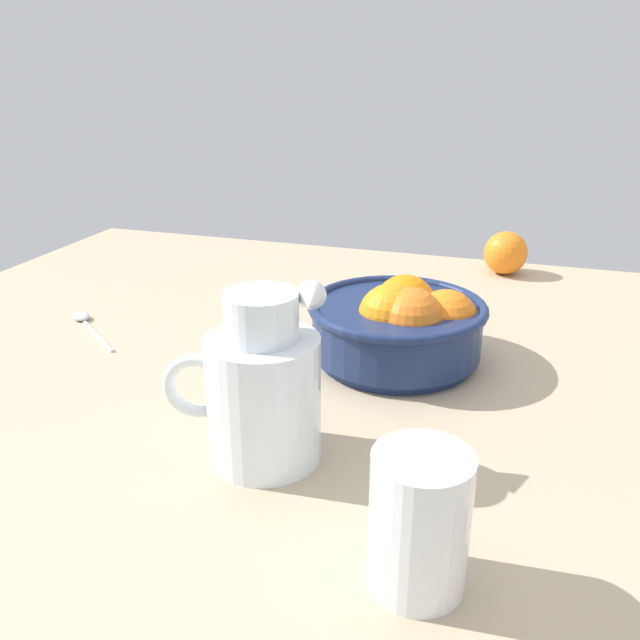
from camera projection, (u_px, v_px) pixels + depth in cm
name	position (u px, v px, depth cm)	size (l,w,h in cm)	color
ground_plane	(323.00, 384.00, 80.22)	(133.67, 109.74, 3.00)	tan
fruit_bowl	(401.00, 323.00, 81.32)	(22.08, 22.08, 10.55)	navy
juice_pitcher	(263.00, 398.00, 60.98)	(15.20, 10.63, 17.31)	white
juice_glass	(419.00, 529.00, 46.28)	(7.14, 7.14, 10.73)	white
loose_orange_0	(506.00, 253.00, 114.90)	(7.49, 7.49, 7.49)	orange
spoon	(89.00, 324.00, 93.06)	(13.16, 10.64, 1.00)	silver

